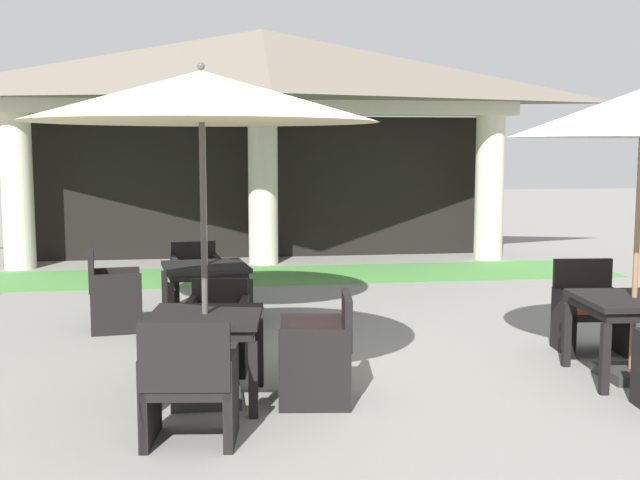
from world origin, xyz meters
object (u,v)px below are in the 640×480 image
Objects in this scene: patio_table_near_foreground at (205,273)px; patio_table_mid_left at (205,326)px; patio_chair_mid_left_east at (319,350)px; patio_table_mid_right at (634,309)px; patio_chair_mid_left_south at (189,385)px; patio_chair_mid_right_north at (589,311)px; patio_chair_near_foreground_west at (112,293)px; patio_umbrella_near_foreground at (203,100)px; patio_umbrella_mid_left at (201,99)px; patio_chair_mid_left_north at (218,327)px; patio_chair_near_foreground_north at (195,276)px.

patio_table_near_foreground is 1.06× the size of patio_table_mid_left.
patio_chair_mid_left_east is 0.88× the size of patio_table_mid_right.
patio_chair_mid_right_north reaches higher than patio_chair_mid_left_south.
patio_chair_near_foreground_west is at bearing -172.77° from patio_table_near_foreground.
patio_table_mid_left is 1.09× the size of patio_chair_mid_left_south.
patio_chair_mid_right_north reaches higher than patio_chair_mid_left_east.
patio_chair_mid_left_south is (0.93, -3.61, -0.01)m from patio_chair_near_foreground_west.
patio_umbrella_near_foreground is 2.83m from patio_umbrella_mid_left.
patio_chair_mid_right_north reaches higher than patio_table_mid_right.
patio_table_near_foreground is at bearing 90.02° from patio_table_mid_left.
patio_umbrella_mid_left is 4.15m from patio_table_mid_right.
patio_table_mid_right is 1.10× the size of patio_chair_mid_right_north.
patio_umbrella_near_foreground is 3.22× the size of patio_chair_mid_left_east.
patio_chair_mid_left_south is at bearing 135.16° from patio_chair_mid_left_east.
patio_table_near_foreground is 1.28× the size of patio_chair_mid_left_north.
patio_table_mid_left is 3.98m from patio_chair_mid_right_north.
patio_chair_mid_left_south is at bearing -96.97° from patio_table_mid_left.
patio_umbrella_near_foreground is 2.39m from patio_chair_near_foreground_west.
patio_chair_mid_left_north is 1.29m from patio_chair_mid_left_east.
patio_umbrella_mid_left is at bearing 90.00° from patio_chair_mid_left_north.
patio_chair_near_foreground_west is (-0.91, -1.16, 0.01)m from patio_chair_near_foreground_north.
patio_chair_near_foreground_west is 0.92× the size of patio_table_mid_left.
patio_chair_mid_left_south is (-0.11, -0.91, -0.21)m from patio_table_mid_left.
patio_umbrella_mid_left is at bearing -178.31° from patio_table_mid_right.
patio_umbrella_near_foreground is at bearing -20.09° from patio_chair_mid_right_north.
patio_table_near_foreground is 1.15× the size of patio_chair_mid_right_north.
patio_chair_mid_right_north reaches higher than patio_chair_mid_left_north.
patio_umbrella_near_foreground is 4.73m from patio_chair_mid_right_north.
patio_umbrella_near_foreground is 3.44× the size of patio_chair_mid_left_north.
patio_table_near_foreground is 3.75m from patio_chair_mid_left_south.
patio_table_mid_left is 1.20× the size of patio_chair_mid_left_north.
patio_chair_near_foreground_west is at bearing -13.91° from patio_chair_mid_right_north.
patio_chair_mid_left_north is (0.11, 0.90, -0.22)m from patio_table_mid_left.
patio_table_mid_right is at bearing -35.95° from patio_table_near_foreground.
patio_umbrella_near_foreground reaches higher than patio_chair_mid_left_south.
patio_table_mid_right is (3.75, -2.72, -1.94)m from patio_umbrella_near_foreground.
patio_chair_mid_left_north is 0.90× the size of patio_chair_mid_left_south.
patio_chair_mid_left_east is 3.15m from patio_chair_mid_right_north.
patio_chair_mid_left_east reaches higher than patio_table_mid_right.
patio_umbrella_mid_left is (0.13, -3.86, 2.01)m from patio_chair_near_foreground_north.
patio_table_mid_left is at bearing 13.82° from patio_chair_near_foreground_west.
patio_table_near_foreground is 4.21m from patio_chair_mid_right_north.
patio_chair_mid_right_north is at bearing -24.61° from patio_umbrella_near_foreground.
patio_chair_near_foreground_north is at bearing 91.96° from patio_table_mid_left.
patio_umbrella_mid_left is 2.21m from patio_chair_mid_left_north.
patio_chair_mid_left_north is at bearing -86.69° from patio_table_near_foreground.
patio_chair_near_foreground_west is 1.11× the size of patio_chair_mid_left_north.
patio_umbrella_mid_left is (0.00, -2.83, 1.81)m from patio_table_near_foreground.
patio_chair_mid_right_north reaches higher than patio_chair_near_foreground_west.
patio_chair_near_foreground_west is at bearing -172.77° from patio_umbrella_near_foreground.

